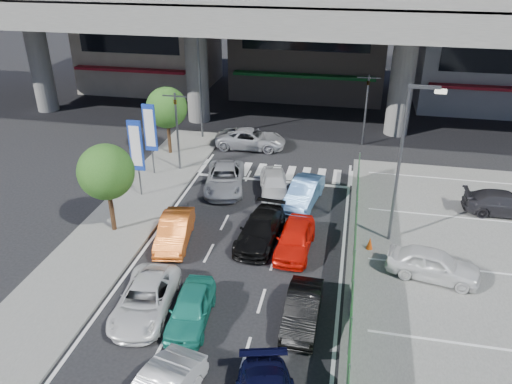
% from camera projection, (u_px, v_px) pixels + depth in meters
% --- Properties ---
extents(ground, '(120.00, 120.00, 0.00)m').
position_uv_depth(ground, '(225.00, 296.00, 21.33)').
color(ground, black).
rests_on(ground, ground).
extents(parking_lot, '(12.00, 28.00, 0.06)m').
position_uv_depth(parking_lot, '(488.00, 299.00, 21.10)').
color(parking_lot, '#5D5C5A').
rests_on(parking_lot, ground).
extents(sidewalk_left, '(4.00, 30.00, 0.12)m').
position_uv_depth(sidewalk_left, '(115.00, 230.00, 26.04)').
color(sidewalk_left, '#5D5C5A').
rests_on(sidewalk_left, ground).
extents(fence_run, '(0.16, 22.00, 1.80)m').
position_uv_depth(fence_run, '(353.00, 280.00, 20.85)').
color(fence_run, '#1D5525').
rests_on(fence_run, ground).
extents(expressway, '(64.00, 14.00, 10.75)m').
position_uv_depth(expressway, '(298.00, 13.00, 36.55)').
color(expressway, '#63645F').
rests_on(expressway, ground).
extents(building_west, '(12.00, 10.90, 13.00)m').
position_uv_depth(building_west, '(149.00, 20.00, 49.14)').
color(building_west, gray).
rests_on(building_west, ground).
extents(building_center, '(14.00, 10.90, 15.00)m').
position_uv_depth(building_center, '(312.00, 12.00, 46.70)').
color(building_center, gray).
rests_on(building_center, ground).
extents(building_east, '(12.00, 10.90, 12.00)m').
position_uv_depth(building_east, '(493.00, 36.00, 43.65)').
color(building_east, gray).
rests_on(building_east, ground).
extents(traffic_light_left, '(1.60, 1.24, 5.20)m').
position_uv_depth(traffic_light_left, '(176.00, 113.00, 31.12)').
color(traffic_light_left, '#595B60').
rests_on(traffic_light_left, ground).
extents(traffic_light_right, '(1.60, 1.24, 5.20)m').
position_uv_depth(traffic_light_right, '(367.00, 93.00, 35.14)').
color(traffic_light_right, '#595B60').
rests_on(traffic_light_right, ground).
extents(street_lamp_right, '(1.65, 0.22, 8.00)m').
position_uv_depth(street_lamp_right, '(404.00, 153.00, 23.12)').
color(street_lamp_right, '#595B60').
rests_on(street_lamp_right, ground).
extents(street_lamp_left, '(1.65, 0.22, 8.00)m').
position_uv_depth(street_lamp_left, '(202.00, 76.00, 36.00)').
color(street_lamp_left, '#595B60').
rests_on(street_lamp_left, ground).
extents(signboard_near, '(0.80, 0.14, 4.70)m').
position_uv_depth(signboard_near, '(136.00, 148.00, 28.20)').
color(signboard_near, '#595B60').
rests_on(signboard_near, ground).
extents(signboard_far, '(0.80, 0.14, 4.70)m').
position_uv_depth(signboard_far, '(150.00, 130.00, 30.89)').
color(signboard_far, '#595B60').
rests_on(signboard_far, ground).
extents(tree_near, '(2.80, 2.80, 4.80)m').
position_uv_depth(tree_near, '(106.00, 172.00, 24.53)').
color(tree_near, '#382314').
rests_on(tree_near, ground).
extents(tree_far, '(2.80, 2.80, 4.80)m').
position_uv_depth(tree_far, '(167.00, 108.00, 33.84)').
color(tree_far, '#382314').
rests_on(tree_far, ground).
extents(sedan_white_mid_left, '(2.52, 4.69, 1.25)m').
position_uv_depth(sedan_white_mid_left, '(145.00, 299.00, 20.16)').
color(sedan_white_mid_left, white).
rests_on(sedan_white_mid_left, ground).
extents(taxi_teal_mid, '(1.80, 3.86, 1.28)m').
position_uv_depth(taxi_teal_mid, '(191.00, 308.00, 19.66)').
color(taxi_teal_mid, teal).
rests_on(taxi_teal_mid, ground).
extents(hatch_black_mid_right, '(1.36, 3.77, 1.24)m').
position_uv_depth(hatch_black_mid_right, '(302.00, 310.00, 19.61)').
color(hatch_black_mid_right, black).
rests_on(hatch_black_mid_right, ground).
extents(taxi_orange_left, '(2.06, 4.27, 1.35)m').
position_uv_depth(taxi_orange_left, '(175.00, 231.00, 24.79)').
color(taxi_orange_left, orange).
rests_on(taxi_orange_left, ground).
extents(sedan_black_mid, '(2.22, 4.69, 1.32)m').
position_uv_depth(sedan_black_mid, '(260.00, 230.00, 24.90)').
color(sedan_black_mid, black).
rests_on(sedan_black_mid, ground).
extents(taxi_orange_right, '(1.80, 4.11, 1.38)m').
position_uv_depth(taxi_orange_right, '(295.00, 239.00, 24.13)').
color(taxi_orange_right, red).
rests_on(taxi_orange_right, ground).
extents(wagon_silver_front_left, '(3.10, 5.18, 1.35)m').
position_uv_depth(wagon_silver_front_left, '(225.00, 179.00, 30.18)').
color(wagon_silver_front_left, '#A4A5AB').
rests_on(wagon_silver_front_left, ground).
extents(sedan_white_front_mid, '(2.50, 4.31, 1.38)m').
position_uv_depth(sedan_white_front_mid, '(274.00, 184.00, 29.51)').
color(sedan_white_front_mid, silver).
rests_on(sedan_white_front_mid, ground).
extents(kei_truck_front_right, '(2.12, 4.37, 1.38)m').
position_uv_depth(kei_truck_front_right, '(304.00, 192.00, 28.52)').
color(kei_truck_front_right, '#5A8CCD').
rests_on(kei_truck_front_right, ground).
extents(crossing_wagon_silver, '(5.11, 2.49, 1.40)m').
position_uv_depth(crossing_wagon_silver, '(251.00, 139.00, 36.10)').
color(crossing_wagon_silver, '#ACADB5').
rests_on(crossing_wagon_silver, ground).
extents(parked_sedan_white, '(4.29, 2.41, 1.38)m').
position_uv_depth(parked_sedan_white, '(433.00, 264.00, 22.14)').
color(parked_sedan_white, silver).
rests_on(parked_sedan_white, parking_lot).
extents(parked_sedan_dgrey, '(4.39, 1.84, 1.27)m').
position_uv_depth(parked_sedan_dgrey, '(505.00, 203.00, 27.33)').
color(parked_sedan_dgrey, '#2A292D').
rests_on(parked_sedan_dgrey, parking_lot).
extents(traffic_cone, '(0.42, 0.42, 0.62)m').
position_uv_depth(traffic_cone, '(370.00, 243.00, 24.35)').
color(traffic_cone, '#D4450B').
rests_on(traffic_cone, parking_lot).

